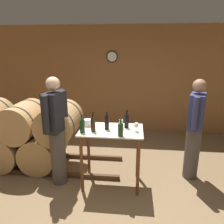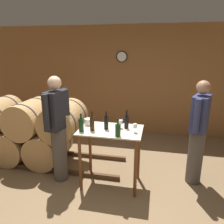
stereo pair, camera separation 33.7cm
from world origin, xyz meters
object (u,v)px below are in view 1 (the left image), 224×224
(wine_bottle_far_right, at_px, (127,121))
(wine_glass_near_left, at_px, (121,122))
(person_host, at_px, (195,128))
(wine_bottle_far_left, at_px, (82,126))
(ice_bucket, at_px, (88,123))
(wine_glass_near_center, at_px, (136,125))
(person_visitor_with_scarf, at_px, (56,130))
(wine_bottle_left, at_px, (93,124))
(wine_bottle_right, at_px, (121,129))
(wine_bottle_center, at_px, (107,122))

(wine_bottle_far_right, xyz_separation_m, wine_glass_near_left, (-0.08, -0.03, -0.01))
(wine_glass_near_left, distance_m, person_host, 1.23)
(wine_bottle_far_left, distance_m, wine_bottle_far_right, 0.70)
(ice_bucket, bearing_deg, wine_glass_near_center, -12.68)
(wine_glass_near_left, height_order, person_visitor_with_scarf, person_visitor_with_scarf)
(wine_bottle_left, relative_size, ice_bucket, 2.26)
(wine_bottle_right, height_order, person_host, person_host)
(person_host, height_order, person_visitor_with_scarf, person_visitor_with_scarf)
(wine_bottle_far_right, relative_size, person_host, 0.17)
(wine_bottle_left, xyz_separation_m, wine_bottle_far_right, (0.49, 0.21, -0.01))
(wine_glass_near_center, relative_size, person_visitor_with_scarf, 0.08)
(wine_glass_near_center, bearing_deg, wine_bottle_center, 173.51)
(wine_bottle_right, relative_size, ice_bucket, 2.01)
(wine_bottle_far_left, relative_size, wine_bottle_center, 0.98)
(wine_bottle_far_left, bearing_deg, wine_bottle_left, 23.14)
(wine_bottle_far_left, distance_m, person_host, 1.82)
(wine_bottle_center, distance_m, wine_bottle_far_right, 0.31)
(wine_bottle_left, distance_m, wine_glass_near_left, 0.44)
(ice_bucket, height_order, person_visitor_with_scarf, person_visitor_with_scarf)
(wine_glass_near_center, bearing_deg, wine_bottle_far_left, -171.62)
(ice_bucket, relative_size, person_host, 0.08)
(ice_bucket, height_order, person_host, person_host)
(wine_bottle_left, height_order, ice_bucket, wine_bottle_left)
(wine_bottle_far_right, xyz_separation_m, ice_bucket, (-0.62, 0.02, -0.06))
(wine_bottle_center, relative_size, person_host, 0.17)
(wine_bottle_center, bearing_deg, wine_bottle_right, -47.04)
(wine_bottle_far_left, bearing_deg, ice_bucket, 86.36)
(wine_bottle_center, xyz_separation_m, wine_bottle_far_right, (0.30, 0.10, -0.00))
(wine_glass_near_left, xyz_separation_m, ice_bucket, (-0.54, 0.05, -0.05))
(wine_bottle_far_right, xyz_separation_m, person_visitor_with_scarf, (-1.09, -0.14, -0.13))
(wine_glass_near_left, height_order, ice_bucket, wine_glass_near_left)
(wine_glass_near_center, xyz_separation_m, ice_bucket, (-0.77, 0.17, -0.04))
(wine_bottle_far_left, distance_m, person_visitor_with_scarf, 0.48)
(ice_bucket, relative_size, person_visitor_with_scarf, 0.08)
(wine_bottle_center, relative_size, wine_bottle_right, 1.05)
(wine_bottle_left, bearing_deg, wine_glass_near_left, 23.91)
(ice_bucket, distance_m, person_host, 1.74)
(wine_bottle_left, distance_m, wine_bottle_far_right, 0.53)
(wine_bottle_center, distance_m, person_host, 1.45)
(wine_bottle_center, height_order, person_visitor_with_scarf, person_visitor_with_scarf)
(wine_bottle_far_right, bearing_deg, wine_glass_near_center, -45.84)
(wine_bottle_right, xyz_separation_m, ice_bucket, (-0.55, 0.37, -0.04))
(wine_glass_near_left, bearing_deg, wine_glass_near_center, -28.59)
(wine_bottle_left, xyz_separation_m, wine_glass_near_left, (0.41, 0.18, -0.02))
(wine_bottle_left, relative_size, wine_glass_near_center, 2.20)
(wine_bottle_left, bearing_deg, wine_bottle_right, -18.42)
(person_visitor_with_scarf, bearing_deg, wine_bottle_left, -6.12)
(wine_bottle_right, relative_size, wine_bottle_far_right, 0.93)
(wine_bottle_right, bearing_deg, person_host, 26.39)
(wine_bottle_center, relative_size, wine_glass_near_center, 2.05)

